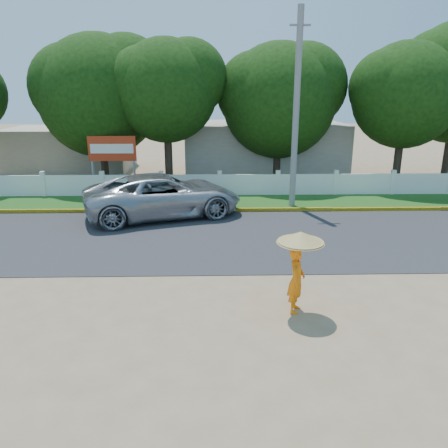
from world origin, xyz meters
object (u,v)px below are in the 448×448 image
utility_pole (296,112)px  monk_with_parasol (298,260)px  vehicle (164,195)px  billboard (112,152)px

utility_pole → monk_with_parasol: 10.71m
vehicle → billboard: bearing=14.4°
vehicle → monk_with_parasol: 9.56m
monk_with_parasol → billboard: 15.36m
utility_pole → vehicle: 6.94m
vehicle → monk_with_parasol: (4.19, -8.59, 0.43)m
monk_with_parasol → vehicle: bearing=116.0°
utility_pole → monk_with_parasol: utility_pole is taller
vehicle → utility_pole: bearing=-93.6°
utility_pole → vehicle: (-5.84, -1.57, -3.41)m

